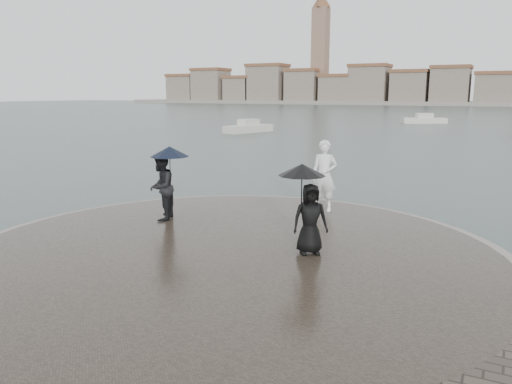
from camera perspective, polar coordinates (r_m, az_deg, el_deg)
The scene contains 8 objects.
ground at distance 8.75m, azimuth -14.88°, elevation -14.95°, with size 400.00×400.00×0.00m, color #2B3835.
kerb_ring at distance 11.31m, azimuth -3.00°, elevation -7.57°, with size 12.50×12.50×0.32m, color gray.
quay_tip at distance 11.31m, azimuth -3.01°, elevation -7.47°, with size 11.90×11.90×0.36m, color #2D261E.
statue at distance 14.84m, azimuth 7.80°, elevation 1.86°, with size 0.77×0.50×2.10m, color white.
visitor_left at distance 13.82m, azimuth -10.60°, elevation 1.43°, with size 1.27×1.18×2.04m.
visitor_right at distance 10.83m, azimuth 5.90°, elevation -1.21°, with size 1.23×1.05×1.95m.
far_skyline at distance 166.90m, azimuth 23.33°, elevation 10.98°, with size 260.00×20.00×37.00m.
boats at distance 53.95m, azimuth 15.86°, elevation 7.19°, with size 27.04×27.86×1.50m.
Camera 1 is at (5.36, -5.77, 3.81)m, focal length 35.00 mm.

